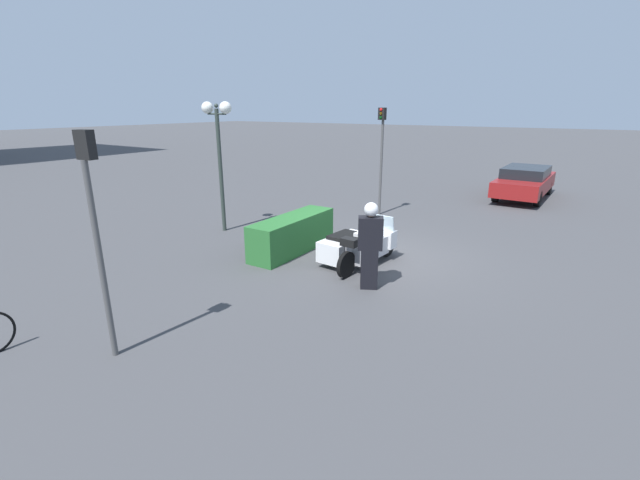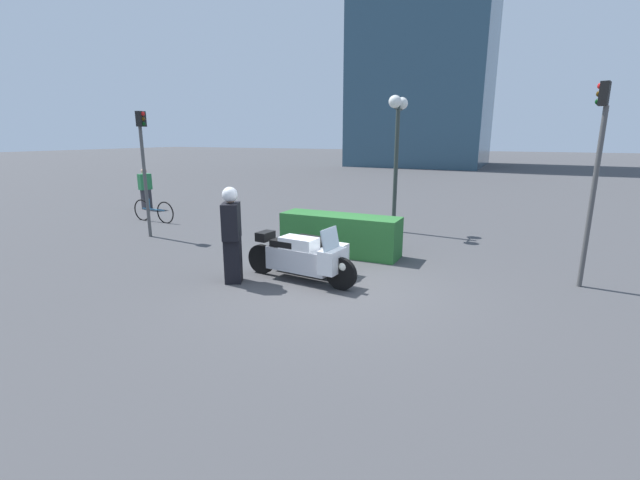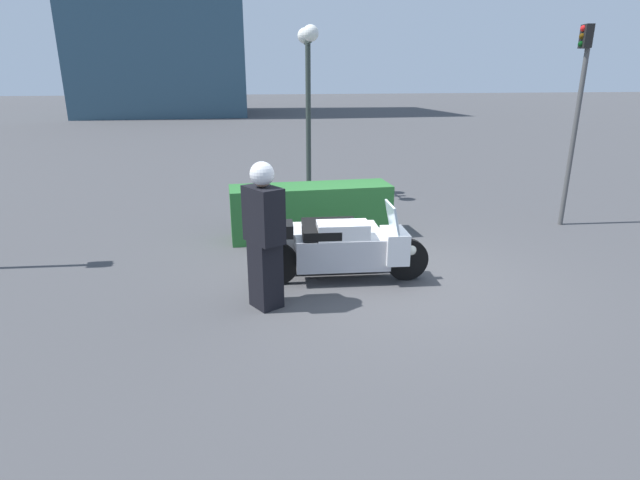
% 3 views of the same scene
% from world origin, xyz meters
% --- Properties ---
extents(ground_plane, '(160.00, 160.00, 0.00)m').
position_xyz_m(ground_plane, '(0.00, 0.00, 0.00)').
color(ground_plane, '#424244').
extents(police_motorcycle, '(2.48, 1.40, 1.14)m').
position_xyz_m(police_motorcycle, '(-0.70, 0.33, 0.45)').
color(police_motorcycle, black).
rests_on(police_motorcycle, ground).
extents(officer_rider, '(0.51, 0.59, 1.87)m').
position_xyz_m(officer_rider, '(-1.90, -0.59, 0.99)').
color(officer_rider, black).
rests_on(officer_rider, ground).
extents(hedge_bush_curbside, '(2.89, 0.80, 0.96)m').
position_xyz_m(hedge_bush_curbside, '(-0.82, 2.21, 0.48)').
color(hedge_bush_curbside, '#28662D').
rests_on(hedge_bush_curbside, ground).
extents(twin_lamp_post, '(0.35, 1.08, 3.87)m').
position_xyz_m(twin_lamp_post, '(-0.33, 5.22, 3.00)').
color(twin_lamp_post, '#2D3833').
rests_on(twin_lamp_post, ground).
extents(traffic_light_near, '(0.22, 0.29, 3.70)m').
position_xyz_m(traffic_light_near, '(4.19, 2.02, 2.41)').
color(traffic_light_near, '#4C4C4C').
rests_on(traffic_light_near, ground).
extents(traffic_light_far, '(0.22, 0.28, 3.43)m').
position_xyz_m(traffic_light_far, '(-6.38, 1.60, 2.25)').
color(traffic_light_far, '#4C4C4C').
rests_on(traffic_light_far, ground).
extents(pedestrian_bystander, '(0.39, 0.51, 1.58)m').
position_xyz_m(pedestrian_bystander, '(-10.14, 5.00, 0.79)').
color(pedestrian_bystander, '#2D2D33').
rests_on(pedestrian_bystander, ground).
extents(bicycle_parked, '(1.81, 0.10, 0.78)m').
position_xyz_m(bicycle_parked, '(-7.97, 3.25, 0.35)').
color(bicycle_parked, black).
rests_on(bicycle_parked, ground).
extents(office_building_main, '(11.89, 12.05, 26.88)m').
position_xyz_m(office_building_main, '(-6.32, 36.28, 13.44)').
color(office_building_main, '#2D4C60').
rests_on(office_building_main, ground).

